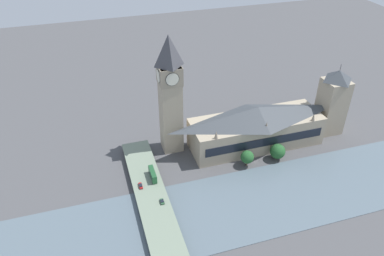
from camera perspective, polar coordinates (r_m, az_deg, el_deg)
The scene contains 11 objects.
ground_plane at distance 225.83m, azimuth 9.35°, elevation -5.03°, with size 600.00×600.00×0.00m, color #4C4C4F.
river_water at distance 205.98m, azimuth 13.01°, elevation -10.05°, with size 49.22×360.00×0.30m, color slate.
parliament_hall at distance 232.51m, azimuth 9.77°, elevation 0.25°, with size 26.25×81.46×26.83m.
clock_tower at distance 213.11m, azimuth -3.35°, elevation 5.41°, with size 13.04×13.04×72.87m.
victoria_tower at distance 254.13m, azimuth 20.61°, elevation 3.77°, with size 14.86×14.86×47.49m.
road_bridge at distance 186.01m, azimuth -5.10°, elevation -13.73°, with size 130.45×16.14×4.01m.
double_decker_bus_lead at distance 204.95m, azimuth -6.02°, elevation -7.00°, with size 11.26×2.63×4.83m.
car_southbound_lead at distance 201.78m, azimuth -7.84°, elevation -8.70°, with size 4.73×1.78×1.31m.
car_southbound_mid at distance 192.18m, azimuth -4.58°, elevation -11.09°, with size 3.83×1.86×1.28m.
tree_embankment_near at distance 217.97m, azimuth 8.42°, elevation -4.40°, with size 7.73×7.73×10.33m.
tree_embankment_mid at distance 226.58m, azimuth 12.92°, elevation -3.49°, with size 9.03×9.03×10.37m.
Camera 1 is at (-154.60, 86.42, 140.10)m, focal length 35.00 mm.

